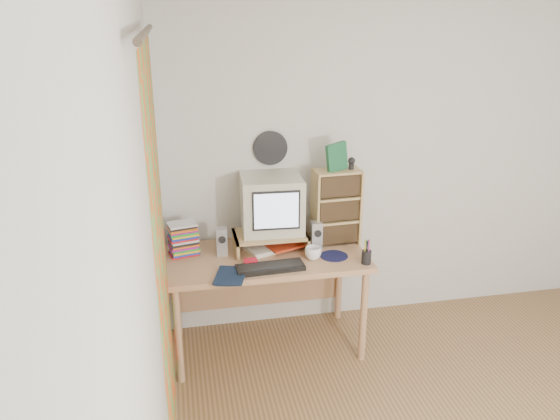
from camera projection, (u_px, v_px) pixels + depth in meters
name	position (u px, v px, depth m)	size (l,w,h in m)	color
back_wall	(389.00, 165.00, 4.18)	(3.50, 3.50, 0.00)	silver
left_wall	(150.00, 298.00, 2.26)	(3.50, 3.50, 0.00)	silver
curtain	(163.00, 268.00, 2.74)	(2.20, 2.20, 0.00)	#C84E1C
wall_disc	(270.00, 148.00, 3.93)	(0.25, 0.25, 0.02)	black
desk	(265.00, 268.00, 3.93)	(1.40, 0.70, 0.75)	tan
monitor_riser	(270.00, 237.00, 3.90)	(0.52, 0.30, 0.12)	#D8B271
crt_monitor	(272.00, 204.00, 3.87)	(0.42, 0.42, 0.40)	beige
speaker_left	(222.00, 241.00, 3.80)	(0.08, 0.08, 0.20)	#A7A7AB
speaker_right	(316.00, 235.00, 3.90)	(0.08, 0.08, 0.21)	#A7A7AB
keyboard	(270.00, 268.00, 3.61)	(0.45, 0.15, 0.03)	black
dvd_stack	(183.00, 237.00, 3.79)	(0.19, 0.13, 0.27)	brown
cd_rack	(336.00, 207.00, 3.95)	(0.33, 0.18, 0.56)	#D8B271
mug	(313.00, 253.00, 3.75)	(0.11, 0.11, 0.09)	white
diary	(216.00, 274.00, 3.51)	(0.23, 0.17, 0.05)	#0E1B36
mousepad	(334.00, 256.00, 3.81)	(0.20, 0.20, 0.00)	#0F1134
pen_cup	(366.00, 255.00, 3.68)	(0.07, 0.07, 0.13)	black
papers	(273.00, 247.00, 3.92)	(0.28, 0.21, 0.04)	silver
red_box	(251.00, 262.00, 3.67)	(0.09, 0.06, 0.04)	red
game_box	(337.00, 157.00, 3.79)	(0.15, 0.03, 0.20)	#1A5C36
webcam	(351.00, 163.00, 3.85)	(0.05, 0.05, 0.09)	black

